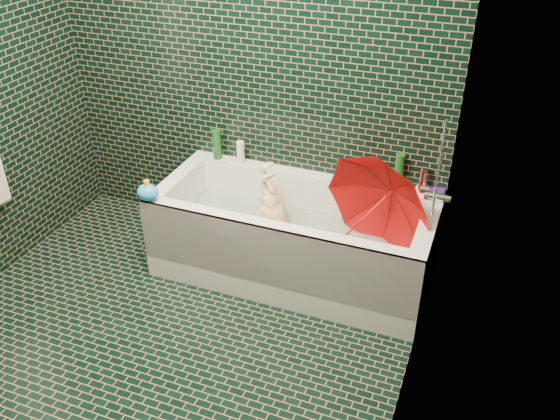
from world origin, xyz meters
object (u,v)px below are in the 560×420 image
at_px(bathtub, 292,245).
at_px(rubber_duck, 392,181).
at_px(child, 279,225).
at_px(umbrella, 367,215).
at_px(bath_toy, 148,192).

relative_size(bathtub, rubber_duck, 13.38).
xyz_separation_m(child, umbrella, (0.57, -0.08, 0.25)).
relative_size(bathtub, bath_toy, 10.18).
distance_m(bathtub, child, 0.15).
bearing_deg(child, bathtub, 47.66).
height_order(umbrella, rubber_duck, umbrella).
distance_m(child, umbrella, 0.62).
distance_m(child, bath_toy, 0.84).
xyz_separation_m(child, bath_toy, (-0.69, -0.37, 0.30)).
relative_size(bathtub, umbrella, 2.60).
relative_size(umbrella, rubber_duck, 5.14).
bearing_deg(rubber_duck, umbrella, -91.66).
relative_size(child, bath_toy, 4.86).
xyz_separation_m(rubber_duck, bath_toy, (-1.32, -0.69, 0.01)).
bearing_deg(rubber_duck, bath_toy, -145.48).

